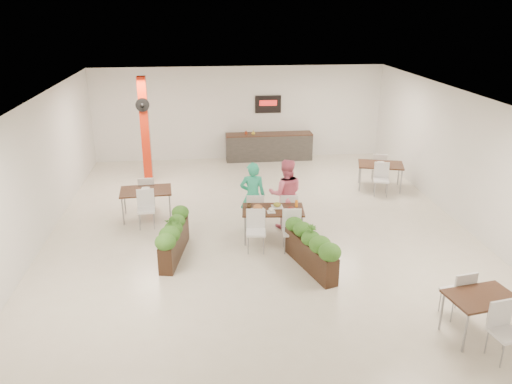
# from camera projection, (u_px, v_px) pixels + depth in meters

# --- Properties ---
(ground) EXTENTS (12.00, 12.00, 0.00)m
(ground) POSITION_uv_depth(u_px,v_px,m) (259.00, 227.00, 12.26)
(ground) COLOR beige
(ground) RESTS_ON ground
(room_shell) EXTENTS (10.10, 12.10, 3.22)m
(room_shell) POSITION_uv_depth(u_px,v_px,m) (259.00, 148.00, 11.55)
(room_shell) COLOR white
(room_shell) RESTS_ON ground
(red_column) EXTENTS (0.40, 0.41, 3.20)m
(red_column) POSITION_uv_depth(u_px,v_px,m) (145.00, 129.00, 14.90)
(red_column) COLOR red
(red_column) RESTS_ON ground
(service_counter) EXTENTS (3.00, 0.64, 2.20)m
(service_counter) POSITION_uv_depth(u_px,v_px,m) (269.00, 146.00, 17.45)
(service_counter) COLOR #2C2927
(service_counter) RESTS_ON ground
(main_table) EXTENTS (1.47, 1.73, 0.92)m
(main_table) POSITION_uv_depth(u_px,v_px,m) (273.00, 214.00, 11.43)
(main_table) COLOR black
(main_table) RESTS_ON ground
(diner_man) EXTENTS (0.65, 0.46, 1.68)m
(diner_man) POSITION_uv_depth(u_px,v_px,m) (253.00, 196.00, 11.92)
(diner_man) COLOR #29B488
(diner_man) RESTS_ON ground
(diner_woman) EXTENTS (0.90, 0.73, 1.72)m
(diner_woman) POSITION_uv_depth(u_px,v_px,m) (286.00, 194.00, 12.00)
(diner_woman) COLOR pink
(diner_woman) RESTS_ON ground
(planter_left) EXTENTS (0.65, 1.84, 0.97)m
(planter_left) POSITION_uv_depth(u_px,v_px,m) (174.00, 235.00, 10.69)
(planter_left) COLOR black
(planter_left) RESTS_ON ground
(planter_right) EXTENTS (0.83, 1.79, 0.97)m
(planter_right) POSITION_uv_depth(u_px,v_px,m) (311.00, 246.00, 10.20)
(planter_right) COLOR black
(planter_right) RESTS_ON ground
(side_table_a) EXTENTS (1.33, 1.65, 0.92)m
(side_table_a) POSITION_uv_depth(u_px,v_px,m) (146.00, 194.00, 12.60)
(side_table_a) COLOR black
(side_table_a) RESTS_ON ground
(side_table_b) EXTENTS (1.47, 1.67, 0.92)m
(side_table_b) POSITION_uv_depth(u_px,v_px,m) (380.00, 168.00, 14.66)
(side_table_b) COLOR black
(side_table_b) RESTS_ON ground
(side_table_c) EXTENTS (1.19, 1.67, 0.92)m
(side_table_c) POSITION_uv_depth(u_px,v_px,m) (481.00, 303.00, 8.04)
(side_table_c) COLOR black
(side_table_c) RESTS_ON ground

